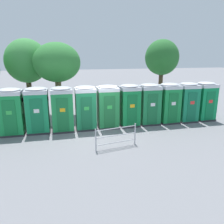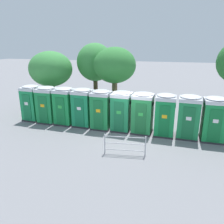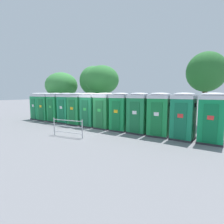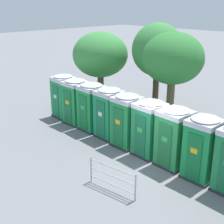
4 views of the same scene
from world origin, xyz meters
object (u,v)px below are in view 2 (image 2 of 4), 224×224
object	(u,v)px
portapotty_3	(83,107)
portapotty_9	(214,119)
portapotty_8	(189,117)
portapotty_1	(47,104)
portapotty_0	(32,103)
portapotty_7	(165,115)
street_tree_1	(95,63)
portapotty_6	(143,113)
street_tree_2	(115,66)
street_tree_3	(51,69)
portapotty_2	(65,106)
portapotty_4	(101,109)
event_barrier	(125,144)
portapotty_5	(121,111)

from	to	relation	value
portapotty_3	portapotty_9	bearing A→B (deg)	-1.49
portapotty_8	portapotty_9	bearing A→B (deg)	-2.27
portapotty_1	portapotty_0	bearing A→B (deg)	173.95
portapotty_0	portapotty_1	xyz separation A→B (m)	(1.32, -0.14, -0.00)
portapotty_7	street_tree_1	bearing A→B (deg)	141.64
portapotty_0	portapotty_6	size ratio (longest dim) A/B	1.00
portapotty_0	portapotty_8	distance (m)	10.61
street_tree_2	portapotty_9	bearing A→B (deg)	-27.70
portapotty_0	portapotty_3	size ratio (longest dim) A/B	1.00
street_tree_3	street_tree_1	bearing A→B (deg)	26.30
portapotty_6	portapotty_9	bearing A→B (deg)	-1.08
portapotty_1	street_tree_2	bearing A→B (deg)	40.40
portapotty_2	portapotty_8	world-z (taller)	same
portapotty_8	portapotty_9	xyz separation A→B (m)	(1.33, -0.05, 0.00)
portapotty_6	portapotty_9	distance (m)	3.98
portapotty_1	street_tree_2	world-z (taller)	street_tree_2
portapotty_7	street_tree_1	xyz separation A→B (m)	(-6.10, 4.83, 2.51)
street_tree_3	portapotty_4	bearing A→B (deg)	-30.71
portapotty_0	portapotty_9	size ratio (longest dim) A/B	1.00
portapotty_0	portapotty_9	distance (m)	11.93
portapotty_1	street_tree_1	bearing A→B (deg)	68.45
portapotty_9	street_tree_2	xyz separation A→B (m)	(-6.69, 3.51, 2.43)
portapotty_4	street_tree_2	world-z (taller)	street_tree_2
portapotty_6	portapotty_8	distance (m)	2.65
portapotty_0	portapotty_8	world-z (taller)	same
event_barrier	portapotty_6	bearing A→B (deg)	82.99
portapotty_0	event_barrier	xyz separation A→B (m)	(7.57, -3.37, -0.72)
portapotty_0	portapotty_2	size ratio (longest dim) A/B	1.00
portapotty_7	portapotty_9	distance (m)	2.65
portapotty_5	portapotty_6	world-z (taller)	same
portapotty_5	street_tree_1	world-z (taller)	street_tree_1
portapotty_2	portapotty_6	distance (m)	5.30
portapotty_3	portapotty_6	bearing A→B (deg)	-1.90
street_tree_3	event_barrier	size ratio (longest dim) A/B	2.33
portapotty_5	portapotty_4	bearing A→B (deg)	-179.36
portapotty_5	street_tree_3	bearing A→B (deg)	154.64
portapotty_9	street_tree_2	size ratio (longest dim) A/B	0.50
portapotty_2	event_barrier	bearing A→B (deg)	-33.44
portapotty_0	street_tree_3	world-z (taller)	street_tree_3
portapotty_5	portapotty_3	bearing A→B (deg)	177.59
portapotty_5	portapotty_2	bearing A→B (deg)	178.56
portapotty_6	event_barrier	xyz separation A→B (m)	(-0.38, -3.13, -0.72)
portapotty_8	portapotty_9	size ratio (longest dim) A/B	1.00
portapotty_4	street_tree_2	distance (m)	4.20
street_tree_1	event_barrier	xyz separation A→B (m)	(4.39, -7.92, -3.23)
portapotty_7	portapotty_9	bearing A→B (deg)	-0.82
street_tree_1	event_barrier	bearing A→B (deg)	-60.99
portapotty_2	portapotty_5	size ratio (longest dim) A/B	1.00
portapotty_2	portapotty_3	size ratio (longest dim) A/B	1.00
portapotty_4	portapotty_9	world-z (taller)	same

